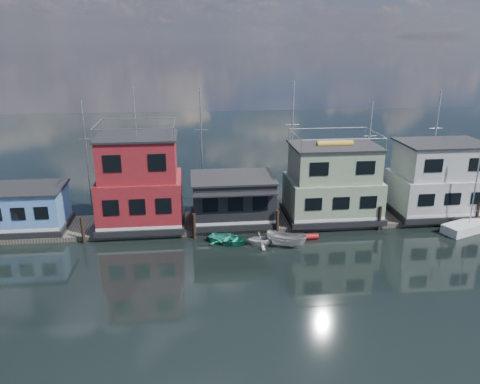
{
  "coord_description": "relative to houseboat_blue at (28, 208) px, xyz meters",
  "views": [
    {
      "loc": [
        -4.08,
        -26.95,
        16.02
      ],
      "look_at": [
        0.14,
        12.0,
        3.0
      ],
      "focal_mm": 35.0,
      "sensor_mm": 36.0,
      "label": 1
    }
  ],
  "objects": [
    {
      "name": "houseboat_green",
      "position": [
        26.5,
        0.0,
        1.34
      ],
      "size": [
        8.4,
        5.9,
        7.03
      ],
      "color": "black",
      "rests_on": "dock"
    },
    {
      "name": "houseboat_red",
      "position": [
        9.5,
        0.0,
        1.9
      ],
      "size": [
        7.4,
        5.9,
        11.86
      ],
      "color": "black",
      "rests_on": "dock"
    },
    {
      "name": "dinghy_teal",
      "position": [
        16.74,
        -4.07,
        -1.85
      ],
      "size": [
        4.13,
        3.74,
        0.7
      ],
      "primitive_type": "imported",
      "rotation": [
        0.0,
        0.0,
        1.07
      ],
      "color": "teal",
      "rests_on": "ground"
    },
    {
      "name": "dock",
      "position": [
        18.0,
        0.0,
        -2.01
      ],
      "size": [
        48.0,
        5.0,
        0.4
      ],
      "primitive_type": "cube",
      "color": "#595147",
      "rests_on": "ground"
    },
    {
      "name": "houseboat_white",
      "position": [
        36.5,
        0.0,
        1.33
      ],
      "size": [
        8.4,
        5.9,
        6.66
      ],
      "color": "black",
      "rests_on": "dock"
    },
    {
      "name": "houseboat_blue",
      "position": [
        0.0,
        0.0,
        0.0
      ],
      "size": [
        6.4,
        4.9,
        3.66
      ],
      "color": "black",
      "rests_on": "dock"
    },
    {
      "name": "dinghy_white",
      "position": [
        19.25,
        -4.92,
        -1.59
      ],
      "size": [
        2.37,
        2.05,
        1.23
      ],
      "primitive_type": "imported",
      "rotation": [
        0.0,
        0.0,
        1.56
      ],
      "color": "silver",
      "rests_on": "ground"
    },
    {
      "name": "motorboat",
      "position": [
        21.31,
        -5.33,
        -1.55
      ],
      "size": [
        3.59,
        2.65,
        1.3
      ],
      "primitive_type": "imported",
      "rotation": [
        0.0,
        0.0,
        1.11
      ],
      "color": "beige",
      "rests_on": "ground"
    },
    {
      "name": "background_masts",
      "position": [
        22.76,
        6.0,
        3.35
      ],
      "size": [
        36.4,
        0.16,
        12.0
      ],
      "color": "silver",
      "rests_on": "ground"
    },
    {
      "name": "pilings",
      "position": [
        17.67,
        -2.8,
        -1.11
      ],
      "size": [
        42.28,
        0.28,
        2.2
      ],
      "color": "#2D2116",
      "rests_on": "ground"
    },
    {
      "name": "red_kayak",
      "position": [
        22.65,
        -4.08,
        -1.97
      ],
      "size": [
        3.19,
        0.51,
        0.47
      ],
      "primitive_type": "cylinder",
      "rotation": [
        0.0,
        1.57,
        0.01
      ],
      "color": "red",
      "rests_on": "ground"
    },
    {
      "name": "day_sailer",
      "position": [
        37.69,
        -3.82,
        -1.75
      ],
      "size": [
        5.36,
        3.43,
        8.04
      ],
      "rotation": [
        0.0,
        0.0,
        0.37
      ],
      "color": "silver",
      "rests_on": "ground"
    },
    {
      "name": "houseboat_dark",
      "position": [
        17.5,
        -0.02,
        0.21
      ],
      "size": [
        7.4,
        6.1,
        4.06
      ],
      "color": "black",
      "rests_on": "dock"
    },
    {
      "name": "ground",
      "position": [
        18.0,
        -12.0,
        -2.21
      ],
      "size": [
        160.0,
        160.0,
        0.0
      ],
      "primitive_type": "plane",
      "color": "black",
      "rests_on": "ground"
    }
  ]
}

